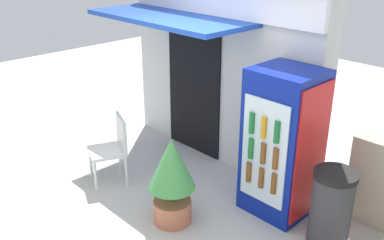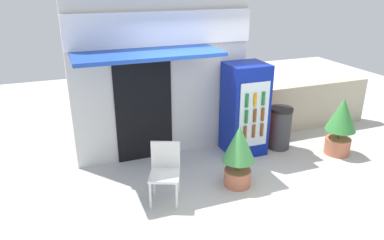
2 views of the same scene
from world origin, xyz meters
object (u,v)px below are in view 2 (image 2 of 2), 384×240
plastic_chair (165,168)px  drink_cooler (245,109)px  potted_plant_near_shop (239,152)px  trash_bin (280,128)px  potted_plant_curbside (341,123)px

plastic_chair → drink_cooler: bearing=28.7°
potted_plant_near_shop → trash_bin: 1.70m
plastic_chair → potted_plant_near_shop: (1.19, -0.04, 0.08)m
potted_plant_near_shop → potted_plant_curbside: 2.33m
drink_cooler → potted_plant_curbside: (1.62, -0.72, -0.23)m
plastic_chair → potted_plant_near_shop: bearing=-2.1°
plastic_chair → potted_plant_curbside: bearing=4.9°
potted_plant_near_shop → trash_bin: potted_plant_near_shop is taller
drink_cooler → trash_bin: 0.85m
potted_plant_curbside → trash_bin: size_ratio=1.33×
plastic_chair → potted_plant_curbside: (3.49, 0.30, 0.11)m
potted_plant_near_shop → trash_bin: bearing=34.3°
potted_plant_curbside → trash_bin: potted_plant_curbside is taller
plastic_chair → trash_bin: (2.59, 0.91, -0.10)m
drink_cooler → trash_bin: bearing=-8.8°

